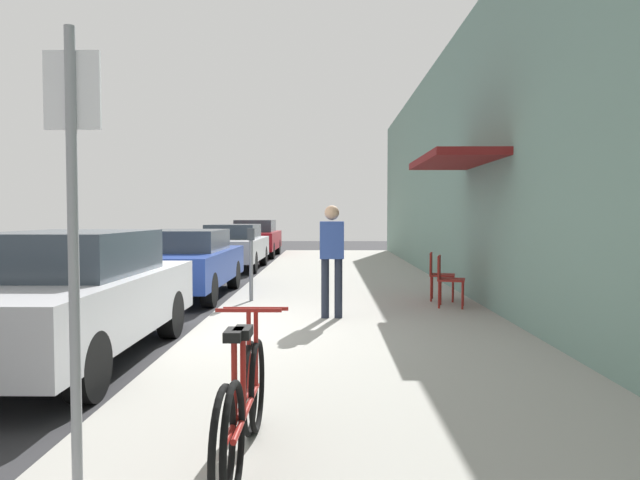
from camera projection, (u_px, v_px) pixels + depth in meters
ground_plane at (191, 340)px, 7.75m from camera, size 60.00×60.00×0.00m
sidewalk_slab at (352, 311)px, 9.71m from camera, size 4.50×32.00×0.12m
building_facade at (497, 151)px, 9.57m from camera, size 1.40×32.00×5.47m
parked_car_0 at (68, 296)px, 6.52m from camera, size 1.80×4.40×1.49m
parked_car_1 at (184, 262)px, 11.82m from camera, size 1.80×4.40×1.37m
parked_car_2 at (233, 246)px, 17.93m from camera, size 1.80×4.40×1.39m
parked_car_3 at (255, 238)px, 23.45m from camera, size 1.80×4.40×1.49m
parking_meter at (251, 259)px, 10.44m from camera, size 0.12×0.10×1.32m
street_sign at (73, 221)px, 3.24m from camera, size 0.32×0.06×2.60m
bicycle_0 at (247, 405)px, 3.62m from camera, size 0.46×1.71×0.90m
bicycle_1 at (239, 408)px, 3.55m from camera, size 0.46×1.71×0.90m
cafe_chair_0 at (446, 277)px, 9.74m from camera, size 0.54×0.54×0.87m
cafe_chair_1 at (438, 273)px, 10.50m from camera, size 0.53×0.53×0.87m
pedestrian_standing at (332, 252)px, 8.67m from camera, size 0.36×0.22×1.70m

